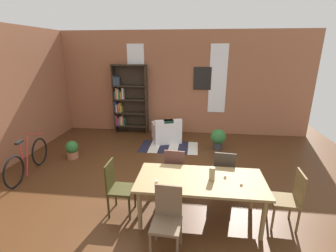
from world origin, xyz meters
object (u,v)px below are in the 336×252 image
Objects in this scene: dining_table at (200,183)px; vase_on_table at (212,174)px; bookshelf_tall at (128,100)px; dining_chair_far_right at (224,172)px; dining_chair_head_right at (290,197)px; bicycle_second at (28,160)px; dining_chair_far_left at (175,169)px; potted_plant_corner at (218,138)px; potted_plant_by_shelf at (72,149)px; armchair_white at (167,132)px; dining_chair_head_left at (117,186)px; dining_chair_near_left at (167,218)px.

vase_on_table is at bearing -0.00° from dining_table.
bookshelf_tall is at bearing 119.35° from dining_table.
dining_chair_far_right reaches higher than dining_table.
dining_chair_head_right is 5.34m from bicycle_second.
dining_chair_far_left is 1.62× the size of potted_plant_corner.
dining_chair_far_left is 3.09m from potted_plant_by_shelf.
potted_plant_corner is (4.38, 1.94, -0.01)m from bicycle_second.
bookshelf_tall is (-2.82, 3.52, 0.60)m from dining_chair_far_right.
bookshelf_tall is 2.23× the size of armchair_white.
dining_chair_far_left is 1.00× the size of dining_chair_head_right.
dining_chair_far_left is (-0.92, -0.00, 0.00)m from dining_chair_far_right.
bicycle_second is at bearing -122.28° from potted_plant_by_shelf.
armchair_white is at bearing 40.25° from bicycle_second.
bicycle_second is at bearing 168.30° from dining_chair_head_right.
dining_chair_head_right is (1.39, -0.00, -0.15)m from dining_table.
dining_chair_head_left is (-0.93, -0.69, 0.00)m from dining_chair_far_left.
dining_table is 3.48× the size of potted_plant_corner.
dining_chair_head_right is 5.07m from potted_plant_by_shelf.
dining_chair_head_left reaches higher than dining_table.
bookshelf_tall is at bearing 157.69° from potted_plant_corner.
dining_chair_far_right is 4.55m from bookshelf_tall.
vase_on_table is 0.23× the size of dining_chair_far_right.
dining_table reaches higher than potted_plant_by_shelf.
vase_on_table is 0.82m from dining_chair_far_right.
dining_chair_far_right and dining_chair_far_left have the same top height.
dining_chair_head_right is at bearing -23.07° from potted_plant_by_shelf.
potted_plant_corner is at bearing -22.31° from bookshelf_tall.
potted_plant_by_shelf is (-4.66, 1.98, -0.27)m from dining_chair_head_right.
dining_chair_head_left is (-0.94, 0.70, 0.00)m from dining_chair_near_left.
dining_chair_far_right is at bearing -51.27° from bookshelf_tall.
bicycle_second reaches higher than potted_plant_corner.
dining_chair_far_right is (0.45, 0.70, -0.15)m from dining_table.
dining_chair_near_left is at bearing -123.21° from dining_table.
dining_chair_near_left is 1.17m from dining_chair_head_left.
dining_chair_head_left reaches higher than bicycle_second.
potted_plant_by_shelf is at bearing 57.72° from bicycle_second.
dining_table reaches higher than potted_plant_corner.
potted_plant_corner is at bearing 87.66° from dining_chair_far_right.
potted_plant_corner is (-0.85, 3.02, -0.18)m from dining_chair_head_right.
dining_chair_near_left is 1.00× the size of dining_chair_far_left.
dining_chair_far_right and dining_chair_head_left have the same top height.
dining_table is 3.84m from potted_plant_by_shelf.
bicycle_second reaches higher than dining_table.
armchair_white reaches higher than dining_table.
dining_chair_head_left is at bearing 179.90° from dining_chair_head_right.
dining_chair_near_left is at bearing -159.51° from dining_chair_head_right.
dining_chair_head_left and dining_chair_head_right have the same top height.
dining_chair_head_left is 0.42× the size of bookshelf_tall.
dining_chair_head_left is 1.62× the size of potted_plant_corner.
dining_table is at bearing -56.22° from dining_chair_far_left.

